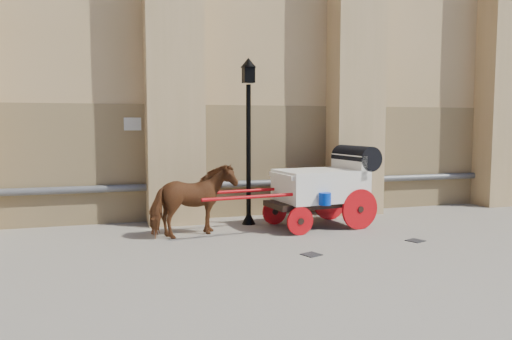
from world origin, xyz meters
name	(u,v)px	position (x,y,z in m)	size (l,w,h in m)	color
ground	(254,255)	(0.00, 0.00, 0.00)	(90.00, 90.00, 0.00)	#70675D
horse	(193,201)	(-0.84, 1.94, 0.80)	(0.86, 1.90, 1.60)	brown
carriage	(326,183)	(2.46, 2.14, 1.06)	(4.59, 1.75, 1.96)	black
street_lamp	(249,136)	(0.72, 2.91, 2.20)	(0.38, 0.38, 4.11)	black
drain_grate_near	(311,255)	(1.05, -0.29, 0.01)	(0.32, 0.32, 0.01)	black
drain_grate_far	(415,241)	(3.64, 0.12, 0.01)	(0.32, 0.32, 0.01)	black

